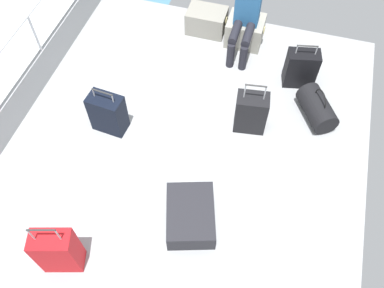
{
  "coord_description": "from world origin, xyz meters",
  "views": [
    {
      "loc": [
        0.86,
        -2.63,
        4.23
      ],
      "look_at": [
        0.12,
        -0.07,
        0.25
      ],
      "focal_mm": 38.22,
      "sensor_mm": 36.0,
      "label": 1
    }
  ],
  "objects_px": {
    "suitcase_2": "(301,68)",
    "cargo_crate_0": "(207,21)",
    "passenger_seated": "(245,18)",
    "suitcase_1": "(108,113)",
    "suitcase_0": "(190,216)",
    "suitcase_4": "(251,113)",
    "paper_cup": "(33,236)",
    "suitcase_3": "(58,251)",
    "duffel_bag": "(317,108)",
    "cargo_crate_1": "(245,31)"
  },
  "relations": [
    {
      "from": "suitcase_3",
      "to": "duffel_bag",
      "type": "relative_size",
      "value": 1.28
    },
    {
      "from": "passenger_seated",
      "to": "suitcase_4",
      "type": "xyz_separation_m",
      "value": [
        0.39,
        -1.36,
        -0.29
      ]
    },
    {
      "from": "suitcase_1",
      "to": "suitcase_4",
      "type": "distance_m",
      "value": 1.76
    },
    {
      "from": "cargo_crate_1",
      "to": "suitcase_0",
      "type": "bearing_deg",
      "value": -89.24
    },
    {
      "from": "suitcase_1",
      "to": "suitcase_4",
      "type": "xyz_separation_m",
      "value": [
        1.69,
        0.49,
        0.01
      ]
    },
    {
      "from": "cargo_crate_1",
      "to": "suitcase_4",
      "type": "xyz_separation_m",
      "value": [
        0.39,
        -1.54,
        0.08
      ]
    },
    {
      "from": "suitcase_2",
      "to": "suitcase_3",
      "type": "xyz_separation_m",
      "value": [
        -1.96,
        -3.19,
        0.06
      ]
    },
    {
      "from": "cargo_crate_0",
      "to": "suitcase_0",
      "type": "relative_size",
      "value": 0.77
    },
    {
      "from": "suitcase_2",
      "to": "suitcase_0",
      "type": "bearing_deg",
      "value": -109.42
    },
    {
      "from": "cargo_crate_0",
      "to": "suitcase_4",
      "type": "distance_m",
      "value": 1.9
    },
    {
      "from": "cargo_crate_0",
      "to": "suitcase_1",
      "type": "distance_m",
      "value": 2.23
    },
    {
      "from": "cargo_crate_0",
      "to": "suitcase_1",
      "type": "height_order",
      "value": "suitcase_1"
    },
    {
      "from": "suitcase_3",
      "to": "suitcase_4",
      "type": "height_order",
      "value": "suitcase_3"
    },
    {
      "from": "suitcase_2",
      "to": "cargo_crate_0",
      "type": "bearing_deg",
      "value": 155.04
    },
    {
      "from": "cargo_crate_0",
      "to": "suitcase_3",
      "type": "xyz_separation_m",
      "value": [
        -0.48,
        -3.88,
        0.15
      ]
    },
    {
      "from": "duffel_bag",
      "to": "paper_cup",
      "type": "bearing_deg",
      "value": -137.17
    },
    {
      "from": "suitcase_4",
      "to": "duffel_bag",
      "type": "distance_m",
      "value": 0.89
    },
    {
      "from": "suitcase_3",
      "to": "paper_cup",
      "type": "height_order",
      "value": "suitcase_3"
    },
    {
      "from": "cargo_crate_0",
      "to": "paper_cup",
      "type": "relative_size",
      "value": 6.11
    },
    {
      "from": "passenger_seated",
      "to": "suitcase_3",
      "type": "height_order",
      "value": "passenger_seated"
    },
    {
      "from": "suitcase_0",
      "to": "suitcase_1",
      "type": "relative_size",
      "value": 1.18
    },
    {
      "from": "suitcase_4",
      "to": "duffel_bag",
      "type": "height_order",
      "value": "suitcase_4"
    },
    {
      "from": "cargo_crate_1",
      "to": "duffel_bag",
      "type": "bearing_deg",
      "value": -44.07
    },
    {
      "from": "suitcase_1",
      "to": "suitcase_4",
      "type": "height_order",
      "value": "suitcase_4"
    },
    {
      "from": "suitcase_3",
      "to": "duffel_bag",
      "type": "height_order",
      "value": "suitcase_3"
    },
    {
      "from": "passenger_seated",
      "to": "duffel_bag",
      "type": "bearing_deg",
      "value": -39.12
    },
    {
      "from": "passenger_seated",
      "to": "suitcase_0",
      "type": "height_order",
      "value": "passenger_seated"
    },
    {
      "from": "passenger_seated",
      "to": "suitcase_2",
      "type": "relative_size",
      "value": 1.62
    },
    {
      "from": "cargo_crate_0",
      "to": "passenger_seated",
      "type": "distance_m",
      "value": 0.77
    },
    {
      "from": "suitcase_4",
      "to": "paper_cup",
      "type": "height_order",
      "value": "suitcase_4"
    },
    {
      "from": "cargo_crate_0",
      "to": "duffel_bag",
      "type": "bearing_deg",
      "value": -34.46
    },
    {
      "from": "paper_cup",
      "to": "suitcase_1",
      "type": "bearing_deg",
      "value": 82.07
    },
    {
      "from": "suitcase_3",
      "to": "paper_cup",
      "type": "relative_size",
      "value": 8.7
    },
    {
      "from": "passenger_seated",
      "to": "suitcase_1",
      "type": "height_order",
      "value": "passenger_seated"
    },
    {
      "from": "suitcase_0",
      "to": "suitcase_1",
      "type": "distance_m",
      "value": 1.65
    },
    {
      "from": "suitcase_4",
      "to": "paper_cup",
      "type": "distance_m",
      "value": 2.86
    },
    {
      "from": "suitcase_2",
      "to": "paper_cup",
      "type": "bearing_deg",
      "value": -128.33
    },
    {
      "from": "cargo_crate_0",
      "to": "suitcase_2",
      "type": "height_order",
      "value": "suitcase_2"
    },
    {
      "from": "cargo_crate_0",
      "to": "paper_cup",
      "type": "height_order",
      "value": "cargo_crate_0"
    },
    {
      "from": "cargo_crate_0",
      "to": "cargo_crate_1",
      "type": "bearing_deg",
      "value": -7.62
    },
    {
      "from": "cargo_crate_0",
      "to": "passenger_seated",
      "type": "xyz_separation_m",
      "value": [
        0.6,
        -0.26,
        0.39
      ]
    },
    {
      "from": "cargo_crate_0",
      "to": "suitcase_1",
      "type": "relative_size",
      "value": 0.9
    },
    {
      "from": "suitcase_0",
      "to": "suitcase_1",
      "type": "height_order",
      "value": "suitcase_1"
    },
    {
      "from": "suitcase_2",
      "to": "suitcase_4",
      "type": "height_order",
      "value": "suitcase_4"
    },
    {
      "from": "suitcase_4",
      "to": "suitcase_1",
      "type": "bearing_deg",
      "value": -163.67
    },
    {
      "from": "cargo_crate_1",
      "to": "paper_cup",
      "type": "bearing_deg",
      "value": -112.65
    },
    {
      "from": "suitcase_2",
      "to": "duffel_bag",
      "type": "xyz_separation_m",
      "value": [
        0.3,
        -0.53,
        -0.11
      ]
    },
    {
      "from": "suitcase_2",
      "to": "suitcase_1",
      "type": "bearing_deg",
      "value": -146.82
    },
    {
      "from": "passenger_seated",
      "to": "suitcase_3",
      "type": "relative_size",
      "value": 1.25
    },
    {
      "from": "suitcase_3",
      "to": "paper_cup",
      "type": "bearing_deg",
      "value": 161.57
    }
  ]
}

